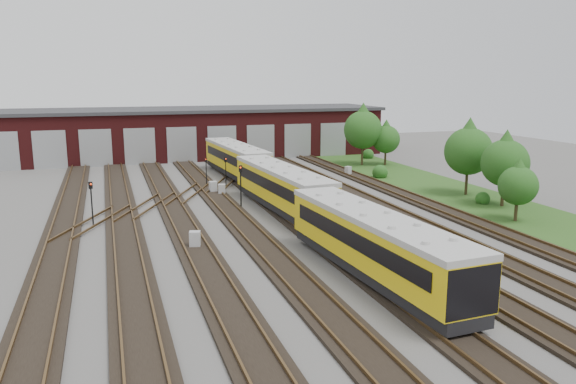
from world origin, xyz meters
name	(u,v)px	position (x,y,z in m)	size (l,w,h in m)	color
ground	(279,232)	(0.00, 0.00, 0.00)	(120.00, 120.00, 0.00)	#4A4844
track_network	(274,229)	(-0.17, 0.59, 0.11)	(30.40, 70.00, 0.33)	black
maintenance_shed	(191,132)	(-0.01, 39.97, 3.20)	(51.00, 12.50, 6.35)	#4A1213
grass_verge	(440,188)	(19.00, 10.00, 0.03)	(8.00, 55.00, 0.05)	#264E1A
metro_train	(282,187)	(2.00, 5.86, 1.93)	(3.72, 47.27, 3.13)	black
signal_mast_0	(91,197)	(-12.04, 6.01, 1.99)	(0.29, 0.27, 3.11)	black
signal_mast_1	(206,168)	(-1.80, 18.04, 1.75)	(0.24, 0.23, 2.74)	black
signal_mast_2	(226,168)	(-0.04, 17.31, 1.80)	(0.24, 0.23, 2.81)	black
signal_mast_3	(241,181)	(-0.83, 7.71, 2.22)	(0.29, 0.27, 3.50)	black
relay_cabinet_0	(195,240)	(-6.01, -1.97, 0.55)	(0.65, 0.55, 1.09)	#B2B3B7
relay_cabinet_1	(213,187)	(-1.83, 14.46, 0.54)	(0.65, 0.54, 1.08)	#B2B3B7
relay_cabinet_2	(222,190)	(-1.25, 13.30, 0.50)	(0.60, 0.50, 1.00)	#B2B3B7
relay_cabinet_3	(322,187)	(7.52, 11.35, 0.54)	(0.65, 0.54, 1.08)	#B2B3B7
relay_cabinet_4	(348,171)	(13.65, 19.26, 0.49)	(0.59, 0.49, 0.98)	#B2B3B7
tree_0	(363,125)	(18.17, 25.33, 4.79)	(4.49, 4.49, 7.45)	#372C19
tree_1	(386,136)	(20.83, 24.52, 3.52)	(3.31, 3.31, 5.48)	#372C19
tree_2	(469,145)	(19.47, 6.61, 4.45)	(4.18, 4.18, 6.92)	#372C19
tree_3	(518,181)	(17.24, -2.53, 3.00)	(2.82, 2.82, 4.67)	#372C19
tree_4	(506,157)	(19.51, 1.81, 4.03)	(3.79, 3.79, 6.28)	#372C19
bush_0	(483,197)	(18.63, 3.12, 0.60)	(1.19, 1.19, 1.19)	#1D4814
bush_1	(380,170)	(16.25, 16.93, 0.81)	(1.61, 1.61, 1.61)	#1D4814
bush_2	(368,153)	(21.42, 30.32, 0.73)	(1.46, 1.46, 1.46)	#1D4814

